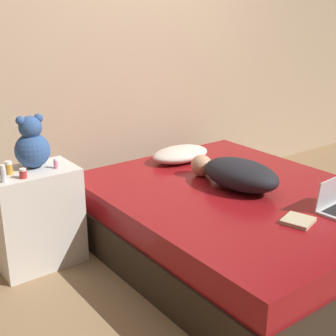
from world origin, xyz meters
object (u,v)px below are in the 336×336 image
person_lying (237,174)px  bottle_pink (56,163)px  pillow (180,154)px  bottle_amber (9,168)px  teddy_bear (32,145)px  bottle_red (23,173)px  bottle_clear (3,174)px  book (298,221)px

person_lying → bottle_pink: bottle_pink is taller
pillow → bottle_pink: bottle_pink is taller
pillow → bottle_amber: (-1.41, -0.03, 0.18)m
person_lying → teddy_bear: bearing=141.9°
person_lying → bottle_pink: size_ratio=11.61×
bottle_amber → teddy_bear: bearing=12.3°
person_lying → bottle_red: size_ratio=12.08×
bottle_clear → book: 1.78m
bottle_clear → bottle_pink: size_ratio=1.66×
bottle_clear → book: (1.32, -1.17, -0.24)m
person_lying → bottle_amber: 1.52m
bottle_clear → bottle_red: size_ratio=1.73×
bottle_red → bottle_amber: size_ratio=0.73×
person_lying → book: size_ratio=3.58×
teddy_bear → bottle_clear: 0.32m
teddy_bear → bottle_red: (-0.13, -0.17, -0.12)m
person_lying → teddy_bear: size_ratio=2.14×
bottle_amber → person_lying: bearing=-26.1°
bottle_clear → bottle_amber: size_ratio=1.27×
bottle_clear → bottle_pink: (0.36, 0.05, -0.02)m
pillow → bottle_clear: (-1.49, -0.16, 0.19)m
bottle_red → book: (1.20, -1.17, -0.22)m
bottle_clear → person_lying: bearing=-20.8°
bottle_amber → bottle_clear: bearing=-121.3°
person_lying → book: 0.64m
pillow → teddy_bear: size_ratio=1.45×
pillow → bottle_clear: 1.51m
pillow → bottle_clear: bearing=-174.0°
bottle_amber → bottle_red: bearing=-70.3°
book → bottle_red: bearing=135.8°
person_lying → bottle_clear: bearing=152.0°
teddy_bear → bottle_red: bearing=-129.0°
person_lying → bottle_clear: (-1.44, 0.54, 0.15)m
teddy_bear → bottle_clear: teddy_bear is taller
teddy_bear → bottle_amber: teddy_bear is taller
person_lying → teddy_bear: 1.40m
bottle_red → bottle_amber: bearing=109.7°
bottle_red → teddy_bear: bearing=51.0°
person_lying → book: bearing=-107.6°
teddy_bear → book: (1.07, -1.33, -0.34)m
pillow → bottle_red: bottle_red is taller
pillow → person_lying: person_lying is taller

